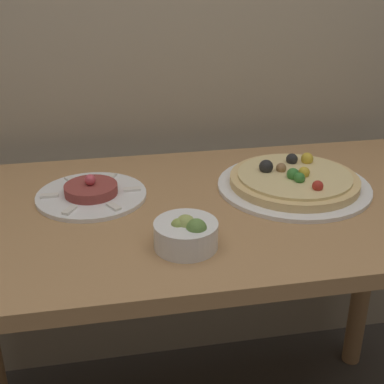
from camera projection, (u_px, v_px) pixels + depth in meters
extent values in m
cube|color=#AD7F51|center=(205.00, 211.00, 1.21)|extent=(1.29, 0.66, 0.03)
cylinder|color=#AD7F51|center=(365.00, 268.00, 1.71)|extent=(0.06, 0.06, 0.76)
cylinder|color=white|center=(294.00, 186.00, 1.28)|extent=(0.36, 0.36, 0.01)
cylinder|color=#E5C17F|center=(294.00, 180.00, 1.27)|extent=(0.31, 0.31, 0.02)
cylinder|color=beige|center=(295.00, 175.00, 1.27)|extent=(0.27, 0.27, 0.01)
sphere|color=#387F33|center=(299.00, 178.00, 1.22)|extent=(0.03, 0.03, 0.03)
sphere|color=black|center=(292.00, 159.00, 1.33)|extent=(0.03, 0.03, 0.03)
sphere|color=gold|center=(304.00, 172.00, 1.25)|extent=(0.03, 0.03, 0.03)
sphere|color=#997047|center=(281.00, 168.00, 1.28)|extent=(0.02, 0.02, 0.02)
sphere|color=gold|center=(307.00, 159.00, 1.33)|extent=(0.03, 0.03, 0.03)
sphere|color=#387F33|center=(293.00, 174.00, 1.24)|extent=(0.03, 0.03, 0.03)
sphere|color=#B22D23|center=(318.00, 186.00, 1.19)|extent=(0.03, 0.03, 0.03)
sphere|color=black|center=(266.00, 167.00, 1.28)|extent=(0.03, 0.03, 0.03)
cylinder|color=white|center=(92.00, 196.00, 1.23)|extent=(0.25, 0.25, 0.01)
cylinder|color=#933D38|center=(91.00, 189.00, 1.22)|extent=(0.12, 0.12, 0.02)
sphere|color=#DB4C5B|center=(90.00, 180.00, 1.21)|extent=(0.03, 0.03, 0.03)
cube|color=white|center=(132.00, 189.00, 1.24)|extent=(0.04, 0.02, 0.01)
cube|color=white|center=(110.00, 177.00, 1.31)|extent=(0.03, 0.04, 0.01)
cube|color=white|center=(71.00, 180.00, 1.29)|extent=(0.03, 0.04, 0.01)
cube|color=white|center=(49.00, 196.00, 1.21)|extent=(0.04, 0.02, 0.01)
cube|color=white|center=(70.00, 210.00, 1.15)|extent=(0.03, 0.04, 0.01)
cube|color=white|center=(114.00, 206.00, 1.16)|extent=(0.03, 0.04, 0.01)
cylinder|color=white|center=(186.00, 235.00, 1.02)|extent=(0.12, 0.12, 0.05)
sphere|color=#668E42|center=(197.00, 229.00, 1.00)|extent=(0.04, 0.04, 0.04)
sphere|color=#8EA34C|center=(178.00, 226.00, 1.01)|extent=(0.03, 0.03, 0.03)
sphere|color=#A3B25B|center=(186.00, 224.00, 1.01)|extent=(0.04, 0.04, 0.04)
sphere|color=#A3B25B|center=(185.00, 223.00, 1.02)|extent=(0.03, 0.03, 0.03)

